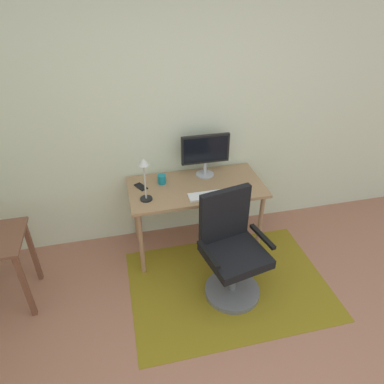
{
  "coord_description": "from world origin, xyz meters",
  "views": [
    {
      "loc": [
        -0.67,
        -0.97,
        2.51
      ],
      "look_at": [
        -0.08,
        1.56,
        0.84
      ],
      "focal_mm": 32.86,
      "sensor_mm": 36.0,
      "label": 1
    }
  ],
  "objects_px": {
    "monitor": "(205,151)",
    "office_chair": "(231,254)",
    "desk": "(196,193)",
    "cell_phone": "(141,187)",
    "desk_lamp": "(144,172)",
    "keyboard": "(212,195)",
    "coffee_cup": "(162,179)",
    "computer_mouse": "(239,188)"
  },
  "relations": [
    {
      "from": "monitor",
      "to": "office_chair",
      "type": "bearing_deg",
      "value": -88.89
    },
    {
      "from": "office_chair",
      "to": "coffee_cup",
      "type": "bearing_deg",
      "value": 108.83
    },
    {
      "from": "computer_mouse",
      "to": "desk_lamp",
      "type": "bearing_deg",
      "value": 177.68
    },
    {
      "from": "computer_mouse",
      "to": "coffee_cup",
      "type": "relative_size",
      "value": 1.2
    },
    {
      "from": "computer_mouse",
      "to": "cell_phone",
      "type": "relative_size",
      "value": 0.74
    },
    {
      "from": "desk",
      "to": "office_chair",
      "type": "bearing_deg",
      "value": -77.01
    },
    {
      "from": "desk",
      "to": "desk_lamp",
      "type": "bearing_deg",
      "value": -165.81
    },
    {
      "from": "coffee_cup",
      "to": "cell_phone",
      "type": "relative_size",
      "value": 0.62
    },
    {
      "from": "monitor",
      "to": "coffee_cup",
      "type": "relative_size",
      "value": 5.49
    },
    {
      "from": "monitor",
      "to": "computer_mouse",
      "type": "height_order",
      "value": "monitor"
    },
    {
      "from": "desk",
      "to": "office_chair",
      "type": "xyz_separation_m",
      "value": [
        0.15,
        -0.66,
        -0.24
      ]
    },
    {
      "from": "desk",
      "to": "cell_phone",
      "type": "relative_size",
      "value": 9.21
    },
    {
      "from": "desk",
      "to": "cell_phone",
      "type": "bearing_deg",
      "value": 169.36
    },
    {
      "from": "cell_phone",
      "to": "monitor",
      "type": "bearing_deg",
      "value": -20.91
    },
    {
      "from": "coffee_cup",
      "to": "desk_lamp",
      "type": "xyz_separation_m",
      "value": [
        -0.18,
        -0.25,
        0.24
      ]
    },
    {
      "from": "keyboard",
      "to": "office_chair",
      "type": "relative_size",
      "value": 0.43
    },
    {
      "from": "desk",
      "to": "cell_phone",
      "type": "xyz_separation_m",
      "value": [
        -0.52,
        0.1,
        0.09
      ]
    },
    {
      "from": "monitor",
      "to": "keyboard",
      "type": "xyz_separation_m",
      "value": [
        -0.04,
        -0.39,
        -0.25
      ]
    },
    {
      "from": "computer_mouse",
      "to": "monitor",
      "type": "bearing_deg",
      "value": 124.74
    },
    {
      "from": "monitor",
      "to": "desk_lamp",
      "type": "xyz_separation_m",
      "value": [
        -0.63,
        -0.31,
        0.02
      ]
    },
    {
      "from": "coffee_cup",
      "to": "cell_phone",
      "type": "bearing_deg",
      "value": -172.53
    },
    {
      "from": "office_chair",
      "to": "computer_mouse",
      "type": "bearing_deg",
      "value": 54.31
    },
    {
      "from": "computer_mouse",
      "to": "desk_lamp",
      "type": "distance_m",
      "value": 0.91
    },
    {
      "from": "monitor",
      "to": "cell_phone",
      "type": "distance_m",
      "value": 0.71
    },
    {
      "from": "coffee_cup",
      "to": "office_chair",
      "type": "bearing_deg",
      "value": -59.45
    },
    {
      "from": "coffee_cup",
      "to": "desk_lamp",
      "type": "height_order",
      "value": "desk_lamp"
    },
    {
      "from": "cell_phone",
      "to": "office_chair",
      "type": "bearing_deg",
      "value": -76.79
    },
    {
      "from": "monitor",
      "to": "computer_mouse",
      "type": "bearing_deg",
      "value": -55.26
    },
    {
      "from": "keyboard",
      "to": "monitor",
      "type": "bearing_deg",
      "value": 84.18
    },
    {
      "from": "computer_mouse",
      "to": "cell_phone",
      "type": "xyz_separation_m",
      "value": [
        -0.89,
        0.26,
        -0.01
      ]
    },
    {
      "from": "keyboard",
      "to": "office_chair",
      "type": "distance_m",
      "value": 0.56
    },
    {
      "from": "coffee_cup",
      "to": "cell_phone",
      "type": "distance_m",
      "value": 0.21
    },
    {
      "from": "desk",
      "to": "desk_lamp",
      "type": "height_order",
      "value": "desk_lamp"
    },
    {
      "from": "desk",
      "to": "desk_lamp",
      "type": "xyz_separation_m",
      "value": [
        -0.49,
        -0.12,
        0.37
      ]
    },
    {
      "from": "coffee_cup",
      "to": "desk_lamp",
      "type": "distance_m",
      "value": 0.39
    },
    {
      "from": "keyboard",
      "to": "desk_lamp",
      "type": "relative_size",
      "value": 1.04
    },
    {
      "from": "monitor",
      "to": "cell_phone",
      "type": "bearing_deg",
      "value": -172.53
    },
    {
      "from": "desk",
      "to": "desk_lamp",
      "type": "relative_size",
      "value": 3.13
    },
    {
      "from": "computer_mouse",
      "to": "office_chair",
      "type": "height_order",
      "value": "office_chair"
    },
    {
      "from": "keyboard",
      "to": "coffee_cup",
      "type": "distance_m",
      "value": 0.52
    },
    {
      "from": "keyboard",
      "to": "coffee_cup",
      "type": "height_order",
      "value": "coffee_cup"
    },
    {
      "from": "desk",
      "to": "cell_phone",
      "type": "height_order",
      "value": "cell_phone"
    }
  ]
}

